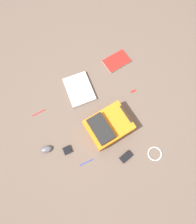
{
  "coord_description": "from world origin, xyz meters",
  "views": [
    {
      "loc": [
        0.47,
        -0.17,
        1.87
      ],
      "look_at": [
        -0.05,
        0.04,
        0.02
      ],
      "focal_mm": 30.82,
      "sensor_mm": 36.0,
      "label": 1
    }
  ],
  "objects_px": {
    "cable_coil": "(155,154)",
    "pen_blue": "(87,162)",
    "book_manual": "(116,61)",
    "usb_stick": "(133,91)",
    "backpack": "(108,126)",
    "earbud_pouch": "(67,150)",
    "laptop": "(79,89)",
    "power_brick": "(126,157)",
    "computer_mouse": "(46,149)",
    "pen_black": "(39,113)"
  },
  "relations": [
    {
      "from": "book_manual",
      "to": "cable_coil",
      "type": "bearing_deg",
      "value": -3.66
    },
    {
      "from": "backpack",
      "to": "pen_blue",
      "type": "relative_size",
      "value": 3.28
    },
    {
      "from": "backpack",
      "to": "book_manual",
      "type": "relative_size",
      "value": 1.5
    },
    {
      "from": "laptop",
      "to": "earbud_pouch",
      "type": "height_order",
      "value": "laptop"
    },
    {
      "from": "laptop",
      "to": "book_manual",
      "type": "relative_size",
      "value": 1.17
    },
    {
      "from": "book_manual",
      "to": "computer_mouse",
      "type": "xyz_separation_m",
      "value": [
        0.62,
        -1.01,
        0.01
      ]
    },
    {
      "from": "earbud_pouch",
      "to": "usb_stick",
      "type": "bearing_deg",
      "value": 110.31
    },
    {
      "from": "cable_coil",
      "to": "usb_stick",
      "type": "bearing_deg",
      "value": 172.26
    },
    {
      "from": "cable_coil",
      "to": "pen_blue",
      "type": "relative_size",
      "value": 0.99
    },
    {
      "from": "cable_coil",
      "to": "power_brick",
      "type": "xyz_separation_m",
      "value": [
        -0.08,
        -0.27,
        0.01
      ]
    },
    {
      "from": "cable_coil",
      "to": "pen_black",
      "type": "xyz_separation_m",
      "value": [
        -0.81,
        -0.9,
        -0.0
      ]
    },
    {
      "from": "computer_mouse",
      "to": "cable_coil",
      "type": "height_order",
      "value": "computer_mouse"
    },
    {
      "from": "book_manual",
      "to": "usb_stick",
      "type": "height_order",
      "value": "book_manual"
    },
    {
      "from": "power_brick",
      "to": "book_manual",
      "type": "bearing_deg",
      "value": 160.91
    },
    {
      "from": "usb_stick",
      "to": "book_manual",
      "type": "bearing_deg",
      "value": -176.69
    },
    {
      "from": "cable_coil",
      "to": "usb_stick",
      "type": "relative_size",
      "value": 2.41
    },
    {
      "from": "pen_black",
      "to": "pen_blue",
      "type": "bearing_deg",
      "value": 23.11
    },
    {
      "from": "power_brick",
      "to": "earbud_pouch",
      "type": "bearing_deg",
      "value": -118.75
    },
    {
      "from": "pen_blue",
      "to": "earbud_pouch",
      "type": "relative_size",
      "value": 1.88
    },
    {
      "from": "laptop",
      "to": "pen_black",
      "type": "bearing_deg",
      "value": -80.53
    },
    {
      "from": "backpack",
      "to": "power_brick",
      "type": "height_order",
      "value": "backpack"
    },
    {
      "from": "backpack",
      "to": "cable_coil",
      "type": "xyz_separation_m",
      "value": [
        0.4,
        0.32,
        -0.07
      ]
    },
    {
      "from": "computer_mouse",
      "to": "earbud_pouch",
      "type": "bearing_deg",
      "value": 74.05
    },
    {
      "from": "pen_blue",
      "to": "earbud_pouch",
      "type": "distance_m",
      "value": 0.22
    },
    {
      "from": "computer_mouse",
      "to": "backpack",
      "type": "bearing_deg",
      "value": 96.06
    },
    {
      "from": "pen_blue",
      "to": "book_manual",
      "type": "bearing_deg",
      "value": 141.5
    },
    {
      "from": "pen_black",
      "to": "usb_stick",
      "type": "xyz_separation_m",
      "value": [
        0.15,
        0.99,
        -0.0
      ]
    },
    {
      "from": "backpack",
      "to": "pen_black",
      "type": "relative_size",
      "value": 3.15
    },
    {
      "from": "cable_coil",
      "to": "pen_blue",
      "type": "bearing_deg",
      "value": -105.39
    },
    {
      "from": "laptop",
      "to": "usb_stick",
      "type": "distance_m",
      "value": 0.57
    },
    {
      "from": "pen_blue",
      "to": "earbud_pouch",
      "type": "height_order",
      "value": "earbud_pouch"
    },
    {
      "from": "laptop",
      "to": "pen_blue",
      "type": "relative_size",
      "value": 2.55
    },
    {
      "from": "book_manual",
      "to": "cable_coil",
      "type": "relative_size",
      "value": 2.21
    },
    {
      "from": "power_brick",
      "to": "earbud_pouch",
      "type": "xyz_separation_m",
      "value": [
        -0.27,
        -0.49,
        -0.0
      ]
    },
    {
      "from": "book_manual",
      "to": "pen_black",
      "type": "height_order",
      "value": "book_manual"
    },
    {
      "from": "earbud_pouch",
      "to": "usb_stick",
      "type": "relative_size",
      "value": 1.3
    },
    {
      "from": "book_manual",
      "to": "pen_blue",
      "type": "distance_m",
      "value": 1.12
    },
    {
      "from": "book_manual",
      "to": "cable_coil",
      "type": "distance_m",
      "value": 1.05
    },
    {
      "from": "backpack",
      "to": "usb_stick",
      "type": "distance_m",
      "value": 0.49
    },
    {
      "from": "pen_black",
      "to": "cable_coil",
      "type": "bearing_deg",
      "value": 48.02
    },
    {
      "from": "backpack",
      "to": "pen_black",
      "type": "height_order",
      "value": "backpack"
    },
    {
      "from": "book_manual",
      "to": "usb_stick",
      "type": "xyz_separation_m",
      "value": [
        0.39,
        0.02,
        -0.01
      ]
    },
    {
      "from": "pen_black",
      "to": "pen_blue",
      "type": "distance_m",
      "value": 0.69
    },
    {
      "from": "laptop",
      "to": "power_brick",
      "type": "relative_size",
      "value": 3.08
    },
    {
      "from": "computer_mouse",
      "to": "usb_stick",
      "type": "height_order",
      "value": "computer_mouse"
    },
    {
      "from": "cable_coil",
      "to": "usb_stick",
      "type": "height_order",
      "value": "cable_coil"
    },
    {
      "from": "computer_mouse",
      "to": "pen_blue",
      "type": "height_order",
      "value": "computer_mouse"
    },
    {
      "from": "backpack",
      "to": "usb_stick",
      "type": "height_order",
      "value": "backpack"
    },
    {
      "from": "computer_mouse",
      "to": "power_brick",
      "type": "xyz_separation_m",
      "value": [
        0.35,
        0.67,
        -0.01
      ]
    },
    {
      "from": "power_brick",
      "to": "pen_blue",
      "type": "distance_m",
      "value": 0.37
    }
  ]
}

